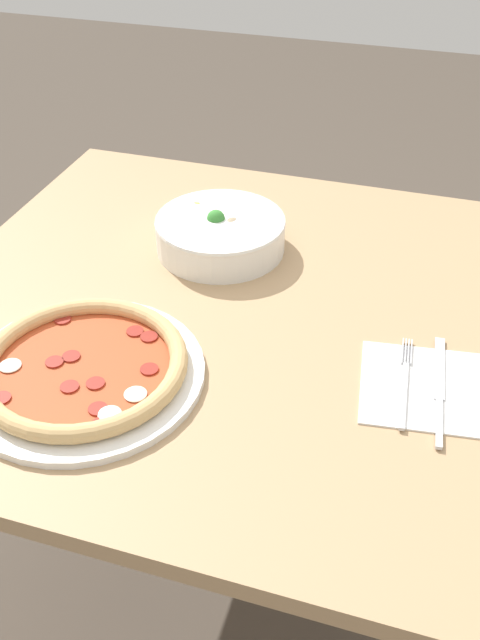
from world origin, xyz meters
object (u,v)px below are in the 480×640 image
Objects in this scene: bowl at (220,232)px; fork at (405,382)px; pizza at (83,368)px; knife at (439,393)px.

fork is at bearing -36.52° from bowl.
bowl is at bearing 78.75° from pizza.
pizza reaches higher than fork.
bowl is (0.08, 0.38, 0.02)m from pizza.
fork is (0.44, 0.12, -0.01)m from pizza.
pizza is 0.45m from fork.
knife is (0.49, 0.11, -0.01)m from pizza.
knife is (0.05, -0.01, -0.00)m from fork.
fork is 0.84× the size of knife.
pizza is at bearing 100.72° from fork.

